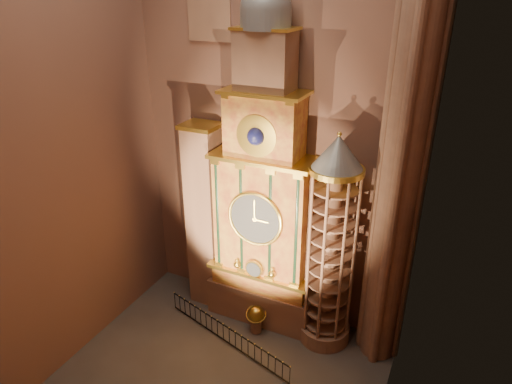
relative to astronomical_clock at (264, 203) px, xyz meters
The scene contains 10 objects.
floor 8.32m from the astronomical_clock, 90.00° to the right, with size 14.00×14.00×0.00m, color #383330.
wall_back 4.45m from the astronomical_clock, 90.00° to the left, with size 22.00×22.00×0.00m, color brown.
wall_left 9.61m from the astronomical_clock, 144.66° to the right, with size 22.00×22.00×0.00m, color brown.
wall_right 9.61m from the astronomical_clock, 35.34° to the right, with size 22.00×22.00×0.00m, color brown.
astronomical_clock is the anchor object (origin of this frame).
portrait_tower 3.73m from the astronomical_clock, behind, with size 1.80×1.60×10.20m.
stair_turret 3.78m from the astronomical_clock, ahead, with size 2.50×2.50×10.80m.
gothic_pier 7.48m from the astronomical_clock, ahead, with size 2.04×2.04×22.00m.
celestial_globe 5.93m from the astronomical_clock, 80.51° to the right, with size 1.26×1.22×1.52m.
iron_railing 6.77m from the astronomical_clock, 104.82° to the right, with size 7.63×2.26×1.01m.
Camera 1 is at (8.12, -13.02, 16.33)m, focal length 32.00 mm.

